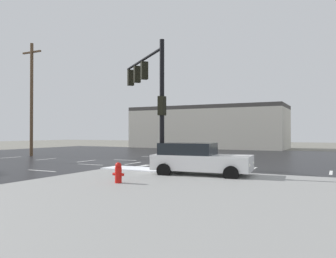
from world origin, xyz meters
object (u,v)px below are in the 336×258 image
traffic_signal_mast (149,86)px  fire_hydrant (118,173)px  sedan_white (198,159)px  utility_pole_far (32,97)px

traffic_signal_mast → fire_hydrant: 6.07m
traffic_signal_mast → sedan_white: bearing=-150.0°
sedan_white → utility_pole_far: bearing=155.2°
fire_hydrant → utility_pole_far: (-16.81, 10.61, 4.73)m
sedan_white → utility_pole_far: utility_pole_far is taller
sedan_white → utility_pole_far: (-18.58, 6.73, 4.41)m
sedan_white → utility_pole_far: 20.25m
utility_pole_far → traffic_signal_mast: bearing=-21.6°
fire_hydrant → sedan_white: (1.76, 3.88, 0.32)m
traffic_signal_mast → fire_hydrant: (1.21, -4.43, -3.97)m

